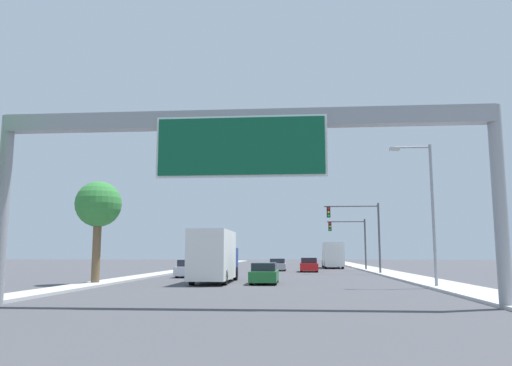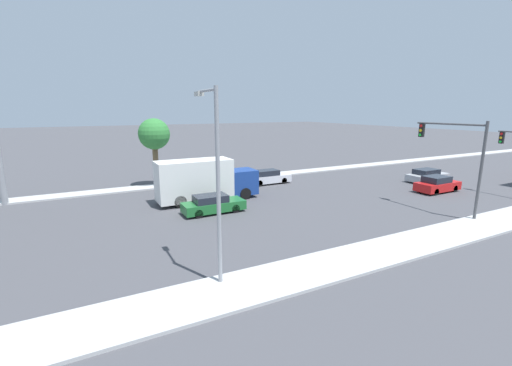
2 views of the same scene
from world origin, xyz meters
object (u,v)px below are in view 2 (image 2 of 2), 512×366
(car_mid_right, at_px, (213,204))
(car_near_right, at_px, (268,177))
(street_lamp_right, at_px, (215,172))
(traffic_light_near_intersection, at_px, (459,152))
(truck_box_primary, at_px, (204,180))
(palm_tree_background, at_px, (154,135))
(car_mid_left, at_px, (427,176))
(car_near_left, at_px, (437,184))

(car_mid_right, relative_size, car_near_right, 1.00)
(street_lamp_right, bearing_deg, traffic_light_near_intersection, 94.29)
(truck_box_primary, relative_size, traffic_light_near_intersection, 1.24)
(car_mid_right, bearing_deg, truck_box_primary, 171.33)
(traffic_light_near_intersection, bearing_deg, palm_tree_background, -138.18)
(truck_box_primary, bearing_deg, car_mid_left, 81.67)
(car_near_right, distance_m, traffic_light_near_intersection, 17.54)
(street_lamp_right, bearing_deg, car_near_left, 104.87)
(car_mid_right, relative_size, car_near_left, 1.05)
(street_lamp_right, bearing_deg, car_mid_right, 160.70)
(traffic_light_near_intersection, relative_size, palm_tree_background, 1.02)
(street_lamp_right, bearing_deg, car_mid_left, 109.76)
(car_near_right, xyz_separation_m, palm_tree_background, (-3.97, -10.59, 4.46))
(car_mid_left, height_order, street_lamp_right, street_lamp_right)
(car_mid_left, xyz_separation_m, truck_box_primary, (-3.50, -23.91, 1.14))
(palm_tree_background, bearing_deg, car_near_left, 57.85)
(truck_box_primary, distance_m, traffic_light_near_intersection, 19.58)
(car_mid_left, bearing_deg, car_mid_right, -90.00)
(car_near_right, relative_size, car_mid_left, 0.98)
(car_mid_right, bearing_deg, street_lamp_right, -19.30)
(car_near_right, bearing_deg, car_near_left, 49.79)
(car_near_left, bearing_deg, car_mid_left, 136.64)
(car_mid_right, bearing_deg, car_near_left, 80.60)
(car_mid_right, distance_m, car_near_right, 11.18)
(car_near_right, xyz_separation_m, traffic_light_near_intersection, (15.61, 6.92, 4.00))
(car_near_right, relative_size, truck_box_primary, 0.55)
(car_mid_right, distance_m, street_lamp_right, 11.52)
(car_mid_right, xyz_separation_m, car_near_left, (3.50, 21.14, 0.05))
(palm_tree_background, bearing_deg, traffic_light_near_intersection, 41.82)
(car_mid_right, xyz_separation_m, street_lamp_right, (10.05, -3.52, 4.41))
(car_near_right, distance_m, palm_tree_background, 12.16)
(car_near_left, bearing_deg, palm_tree_background, -122.15)
(truck_box_primary, distance_m, palm_tree_background, 8.53)
(car_mid_left, xyz_separation_m, car_near_left, (3.50, -3.31, 0.06))
(car_near_right, bearing_deg, palm_tree_background, -110.53)
(car_mid_left, height_order, traffic_light_near_intersection, traffic_light_near_intersection)
(car_mid_right, bearing_deg, car_mid_left, 90.00)
(car_mid_left, bearing_deg, palm_tree_background, -112.62)
(car_near_right, height_order, car_near_left, car_near_left)
(truck_box_primary, bearing_deg, palm_tree_background, -162.13)
(car_near_right, height_order, street_lamp_right, street_lamp_right)
(car_mid_left, height_order, palm_tree_background, palm_tree_background)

